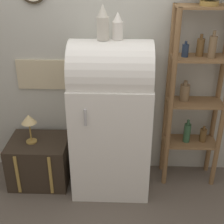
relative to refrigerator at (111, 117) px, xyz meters
The scene contains 8 objects.
ground_plane 0.84m from the refrigerator, 89.99° to the right, with size 12.00×12.00×0.00m, color #60564C.
wall_back 0.64m from the refrigerator, 90.77° to the left, with size 7.00×0.09×2.70m.
refrigerator is the anchor object (origin of this frame).
suitcase_trunk 0.95m from the refrigerator, behind, with size 0.61×0.50×0.49m.
shelf_unit 0.86m from the refrigerator, ahead, with size 0.56×0.30×1.83m.
vase_left 0.90m from the refrigerator, behind, with size 0.10×0.10×0.30m.
vase_center 0.87m from the refrigerator, 10.10° to the left, with size 0.09×0.09×0.24m.
desk_lamp 0.82m from the refrigerator, behind, with size 0.15×0.15×0.31m.
Camera 1 is at (0.11, -2.45, 2.21)m, focal length 50.00 mm.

